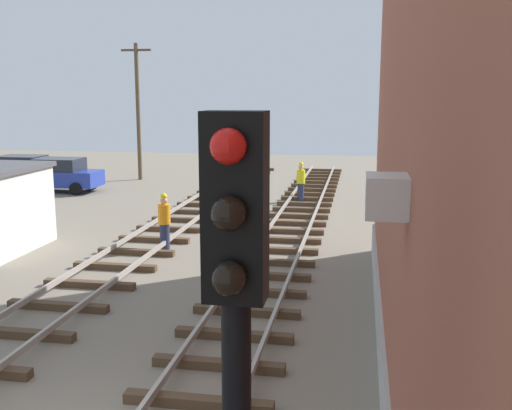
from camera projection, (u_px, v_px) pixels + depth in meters
The scene contains 5 objects.
parked_car_blue at pixel (60, 175), 31.36m from camera, with size 4.20×2.04×1.76m.
parked_car_black at pixel (22, 171), 32.65m from camera, with size 4.20×2.04×1.76m.
utility_pole_far at pixel (138, 109), 35.29m from camera, with size 1.80×0.24×7.94m.
track_worker_foreground at pixel (164, 221), 19.66m from camera, with size 0.40×0.40×1.87m.
track_worker_distant at pixel (301, 182), 28.60m from camera, with size 0.40×0.40×1.87m.
Camera 1 is at (3.95, -6.63, 5.02)m, focal length 42.20 mm.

